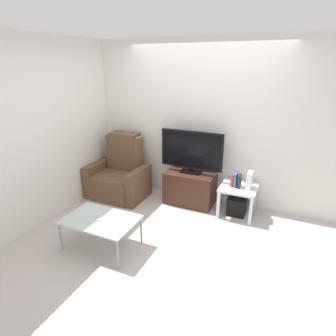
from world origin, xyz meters
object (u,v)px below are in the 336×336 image
book_rightmost (239,181)px  cell_phone (98,218)px  recliner_armchair (120,175)px  subwoofer_box (237,206)px  book_middle (236,180)px  side_table (238,191)px  coffee_table (101,221)px  television (191,151)px  game_console (250,180)px  book_leftmost (232,180)px  tv_stand (190,188)px

book_rightmost → cell_phone: bearing=-133.3°
recliner_armchair → cell_phone: 1.51m
subwoofer_box → book_middle: size_ratio=1.24×
recliner_armchair → side_table: size_ratio=2.00×
coffee_table → cell_phone: (-0.04, -0.00, 0.03)m
television → cell_phone: bearing=-111.6°
game_console → book_middle: bearing=-171.4°
side_table → book_leftmost: size_ratio=2.79×
tv_stand → game_console: bearing=-2.3°
television → coffee_table: television is taller
subwoofer_box → book_leftmost: book_leftmost is taller
television → game_console: 1.00m
book_leftmost → cell_phone: bearing=-131.2°
coffee_table → cell_phone: 0.05m
tv_stand → subwoofer_box: bearing=-3.5°
side_table → book_middle: bearing=-159.7°
side_table → book_leftmost: 0.20m
book_leftmost → book_rightmost: size_ratio=0.99×
book_middle → coffee_table: 2.05m
book_leftmost → coffee_table: size_ratio=0.22×
game_console → coffee_table: size_ratio=0.28×
recliner_armchair → side_table: bearing=6.3°
book_rightmost → game_console: bearing=11.9°
cell_phone → book_leftmost: bearing=10.5°
coffee_table → side_table: bearing=47.9°
book_leftmost → book_rightmost: book_rightmost is taller
tv_stand → coffee_table: tv_stand is taller
game_console → coffee_table: bearing=-134.8°
side_table → cell_phone: size_ratio=3.60×
television → book_middle: television is taller
recliner_armchair → cell_phone: recliner_armchair is taller
recliner_armchair → book_middle: size_ratio=4.90×
book_leftmost → side_table: bearing=11.3°
recliner_armchair → game_console: 2.20m
book_leftmost → recliner_armchair: bearing=-175.8°
coffee_table → book_leftmost: bearing=49.6°
book_rightmost → coffee_table: size_ratio=0.22×
cell_phone → television: bearing=30.1°
television → book_middle: size_ratio=4.61×
recliner_armchair → book_middle: recliner_armchair is taller
coffee_table → recliner_armchair: bearing=114.6°
tv_stand → book_middle: (0.74, -0.07, 0.30)m
book_middle → side_table: bearing=20.3°
television → coffee_table: (-0.60, -1.62, -0.53)m
recliner_armchair → tv_stand: bearing=11.4°
tv_stand → cell_phone: 1.73m
side_table → game_console: bearing=3.9°
television → book_leftmost: (0.70, -0.09, -0.34)m
side_table → book_leftmost: bearing=-168.7°
subwoofer_box → book_middle: book_middle is taller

